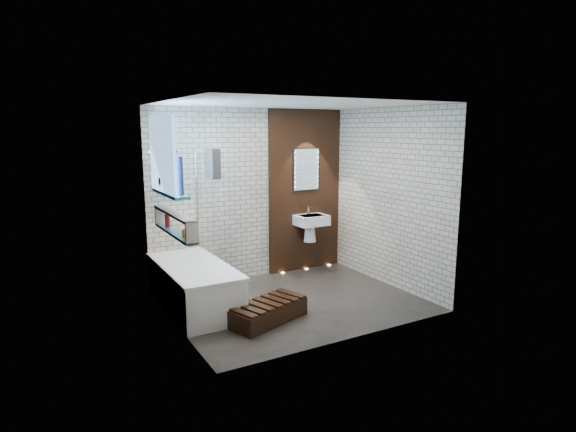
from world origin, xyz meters
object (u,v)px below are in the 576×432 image
bathtub (194,286)px  bath_screen (206,204)px  led_mirror (306,169)px  walnut_step (268,312)px  washbasin (311,224)px

bathtub → bath_screen: bath_screen is taller
led_mirror → walnut_step: 2.73m
bathtub → walnut_step: bathtub is taller
bathtub → bath_screen: bearing=51.1°
bath_screen → led_mirror: bearing=10.7°
washbasin → walnut_step: bearing=-136.3°
bathtub → washbasin: size_ratio=3.00×
washbasin → bathtub: bearing=-164.0°
bath_screen → led_mirror: led_mirror is taller
washbasin → led_mirror: bearing=90.0°
washbasin → walnut_step: 2.25m
led_mirror → walnut_step: (-1.55, -1.64, -1.54)m
bathtub → washbasin: bearing=16.0°
walnut_step → bathtub: bearing=126.0°
bath_screen → washbasin: bath_screen is taller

